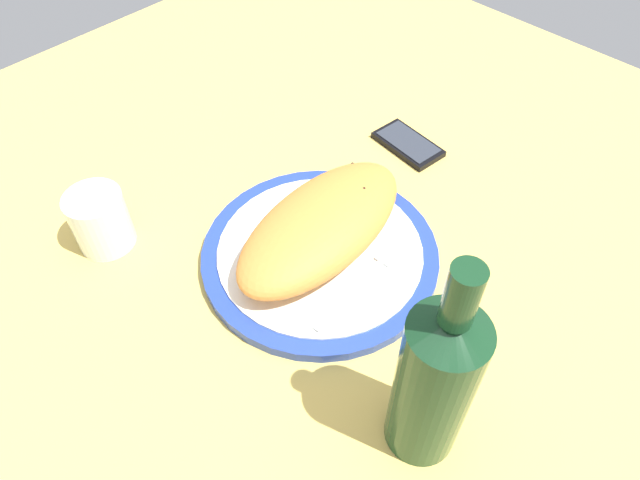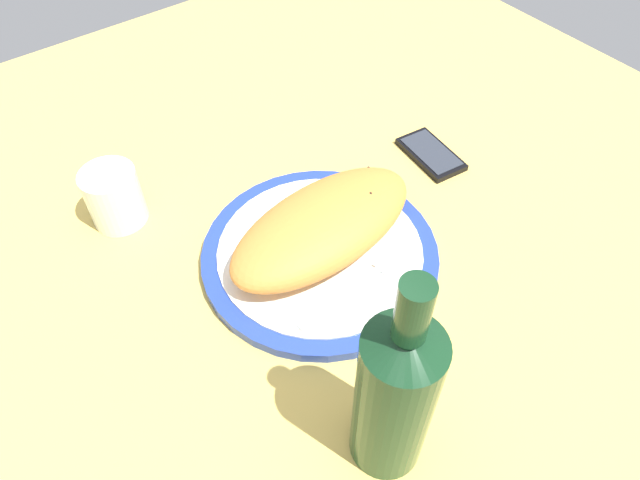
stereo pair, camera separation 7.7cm
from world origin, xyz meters
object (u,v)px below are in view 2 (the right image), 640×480
at_px(calzone, 323,226).
at_px(plate, 320,254).
at_px(fork, 361,282).
at_px(wine_bottle, 395,395).
at_px(water_glass, 115,200).
at_px(smartphone, 431,154).
at_px(knife, 336,200).

bearing_deg(calzone, plate, -143.07).
relative_size(plate, fork, 1.83).
bearing_deg(wine_bottle, fork, 57.63).
xyz_separation_m(fork, water_glass, (-0.19, 0.31, 0.02)).
height_order(water_glass, wine_bottle, wine_bottle).
distance_m(plate, fork, 0.08).
distance_m(calzone, fork, 0.09).
bearing_deg(water_glass, wine_bottle, -80.22).
distance_m(fork, smartphone, 0.29).
relative_size(calzone, wine_bottle, 1.03).
distance_m(knife, wine_bottle, 0.36).
height_order(plate, water_glass, water_glass).
distance_m(calzone, water_glass, 0.30).
distance_m(plate, water_glass, 0.30).
relative_size(plate, knife, 1.38).
distance_m(fork, knife, 0.15).
height_order(plate, knife, knife).
bearing_deg(plate, smartphone, 12.75).
bearing_deg(calzone, water_glass, 130.72).
height_order(smartphone, water_glass, water_glass).
bearing_deg(fork, calzone, 87.74).
bearing_deg(smartphone, water_glass, 158.83).
relative_size(calzone, water_glass, 3.50).
relative_size(smartphone, water_glass, 1.38).
relative_size(calzone, fork, 1.70).
bearing_deg(calzone, fork, -92.26).
bearing_deg(smartphone, calzone, -168.56).
bearing_deg(smartphone, plate, -167.25).
distance_m(smartphone, water_glass, 0.49).
relative_size(fork, smartphone, 1.48).
bearing_deg(fork, knife, 64.26).
bearing_deg(plate, calzone, 36.93).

